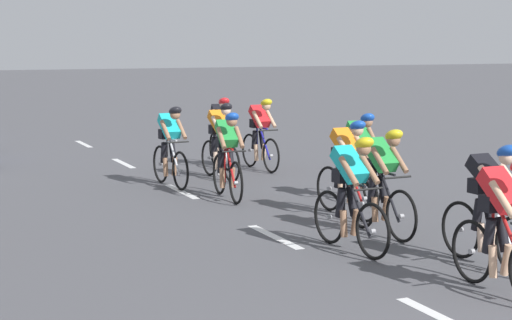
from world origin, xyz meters
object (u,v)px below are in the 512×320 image
Objects in this scene: cyclist_sixth at (360,155)px; cyclist_eleventh at (221,131)px; cyclist_fourth at (382,180)px; cyclist_tenth at (261,133)px; cyclist_seventh at (228,154)px; cyclist_second at (490,203)px; cyclist_ninth at (220,140)px; cyclist_eighth at (170,145)px; cyclist_third at (351,192)px; cyclist_fifth at (347,167)px; cyclist_lead at (503,223)px.

cyclist_sixth and cyclist_eleventh have the same top height.
cyclist_tenth is (0.99, 6.38, 0.00)m from cyclist_fourth.
cyclist_eleventh is at bearing 98.63° from cyclist_sixth.
cyclist_sixth is 4.73m from cyclist_eleventh.
cyclist_second is at bearing -77.91° from cyclist_seventh.
cyclist_second and cyclist_sixth have the same top height.
cyclist_seventh is 1.00× the size of cyclist_eleventh.
cyclist_ninth is 1.00× the size of cyclist_tenth.
cyclist_third is at bearing -84.57° from cyclist_eighth.
cyclist_sixth and cyclist_tenth have the same top height.
cyclist_fourth is 3.60m from cyclist_seventh.
cyclist_ninth is at bearing 112.78° from cyclist_sixth.
cyclist_third and cyclist_ninth have the same top height.
cyclist_fifth is 5.09m from cyclist_tenth.
cyclist_seventh and cyclist_eighth have the same top height.
cyclist_third is 7.28m from cyclist_tenth.
cyclist_seventh is (-1.18, 5.50, 0.00)m from cyclist_second.
cyclist_fourth is 6.46m from cyclist_tenth.
cyclist_fourth is 5.32m from cyclist_eighth.
cyclist_second is 1.00× the size of cyclist_sixth.
cyclist_third is (-1.12, 1.37, 0.00)m from cyclist_second.
cyclist_lead is 4.39m from cyclist_fifth.
cyclist_seventh is at bearing 90.80° from cyclist_third.
cyclist_second is 1.00× the size of cyclist_eleventh.
cyclist_third and cyclist_fourth have the same top height.
cyclist_second and cyclist_ninth have the same top height.
cyclist_sixth is at bearing 57.67° from cyclist_third.
cyclist_tenth is (1.36, 9.38, 0.00)m from cyclist_lead.
cyclist_ninth is at bearing -111.71° from cyclist_eleventh.
cyclist_ninth and cyclist_eleventh have the same top height.
cyclist_tenth is at bearing 81.17° from cyclist_fourth.
cyclist_fifth is 1.00× the size of cyclist_ninth.
cyclist_tenth is 0.95m from cyclist_eleventh.
cyclist_lead is 5.62m from cyclist_sixth.
cyclist_seventh is (-0.93, 3.48, 0.00)m from cyclist_fourth.
cyclist_fifth is (1.08, 2.00, 0.00)m from cyclist_third.
cyclist_lead is 1.00× the size of cyclist_fourth.
cyclist_ninth is at bearing 96.13° from cyclist_fifth.
cyclist_fourth is at bearing 96.96° from cyclist_second.
cyclist_fourth is 1.36m from cyclist_fifth.
cyclist_fourth is 7.11m from cyclist_eleventh.
cyclist_seventh is (-0.06, 4.13, 0.00)m from cyclist_third.
cyclist_fifth and cyclist_sixth have the same top height.
cyclist_lead is 1.00× the size of cyclist_fifth.
cyclist_third is 1.00× the size of cyclist_fifth.
cyclist_fifth is at bearing 82.37° from cyclist_lead.
cyclist_fifth is 1.00× the size of cyclist_tenth.
cyclist_third is 6.25m from cyclist_ninth.
cyclist_tenth and cyclist_eleventh have the same top height.
cyclist_fourth is 2.66m from cyclist_sixth.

